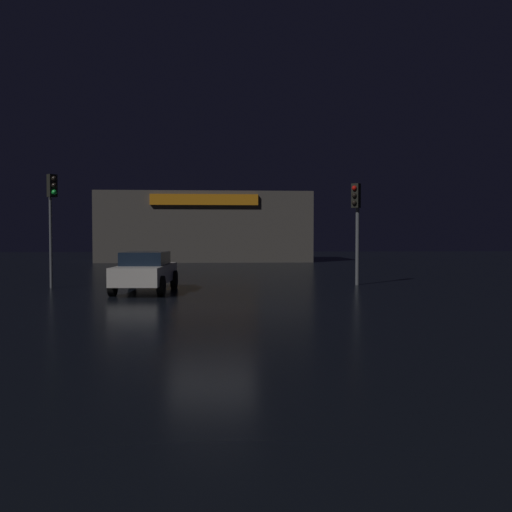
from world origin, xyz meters
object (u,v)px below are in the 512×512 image
object	(u,v)px
traffic_signal_opposite	(52,203)
store_building	(205,227)
traffic_signal_cross_left	(357,215)
car_near	(145,271)

from	to	relation	value
traffic_signal_opposite	store_building	bearing A→B (deg)	77.83
traffic_signal_cross_left	car_near	xyz separation A→B (m)	(-8.45, -2.36, -2.17)
car_near	traffic_signal_cross_left	bearing A→B (deg)	15.58
store_building	traffic_signal_cross_left	distance (m)	25.53
store_building	traffic_signal_cross_left	size ratio (longest dim) A/B	4.02
store_building	traffic_signal_cross_left	bearing A→B (deg)	-74.45
traffic_signal_opposite	traffic_signal_cross_left	world-z (taller)	traffic_signal_opposite
car_near	store_building	bearing A→B (deg)	86.58
traffic_signal_cross_left	car_near	world-z (taller)	traffic_signal_cross_left
traffic_signal_opposite	traffic_signal_cross_left	xyz separation A→B (m)	(12.29, 0.65, -0.42)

